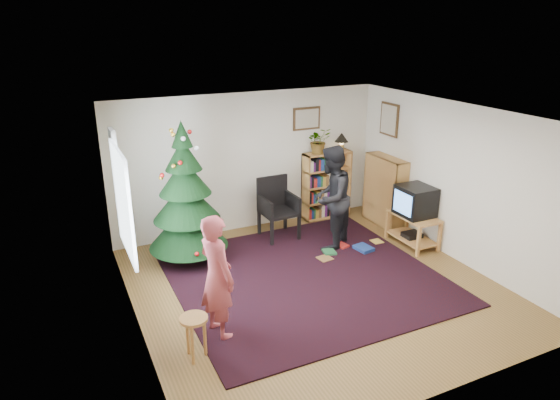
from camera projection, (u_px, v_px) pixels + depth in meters
name	position (u px, v px, depth m)	size (l,w,h in m)	color
floor	(315.00, 286.00, 7.28)	(5.00, 5.00, 0.00)	brown
ceiling	(319.00, 116.00, 6.42)	(5.00, 5.00, 0.00)	white
wall_back	(249.00, 162.00, 8.98)	(5.00, 0.02, 2.50)	silver
wall_front	(446.00, 291.00, 4.73)	(5.00, 0.02, 2.50)	silver
wall_left	(131.00, 239.00, 5.85)	(0.02, 5.00, 2.50)	silver
wall_right	(455.00, 183.00, 7.86)	(0.02, 5.00, 2.50)	silver
rug	(305.00, 277.00, 7.53)	(3.80, 3.60, 0.02)	black
window_pane	(123.00, 202.00, 6.28)	(0.04, 1.20, 1.40)	silver
curtain	(118.00, 186.00, 6.89)	(0.06, 0.35, 1.60)	silver
picture_back	(307.00, 119.00, 9.18)	(0.55, 0.03, 0.42)	#4C3319
picture_right	(389.00, 119.00, 9.09)	(0.03, 0.50, 0.60)	#4C3319
christmas_tree	(186.00, 204.00, 7.79)	(1.25, 1.25, 2.28)	#3F2816
bookshelf_back	(326.00, 184.00, 9.66)	(0.95, 0.30, 1.30)	#C48D46
bookshelf_right	(385.00, 190.00, 9.31)	(0.30, 0.95, 1.30)	#C48D46
tv_stand	(413.00, 227.00, 8.54)	(0.50, 0.90, 0.55)	#C48D46
crt_tv	(415.00, 201.00, 8.37)	(0.53, 0.58, 0.50)	black
armchair	(276.00, 205.00, 8.82)	(0.60, 0.60, 1.07)	black
stool	(194.00, 327.00, 5.62)	(0.32, 0.32, 0.54)	#C48D46
person_standing	(217.00, 277.00, 5.94)	(0.58, 0.38, 1.58)	#AD454F
person_by_chair	(331.00, 198.00, 8.27)	(0.86, 0.67, 1.76)	black
potted_plant	(319.00, 141.00, 9.28)	(0.44, 0.38, 0.49)	gray
table_lamp	(342.00, 139.00, 9.48)	(0.26, 0.26, 0.35)	#A57F33
floor_clutter	(348.00, 249.00, 8.39)	(1.35, 0.48, 0.08)	#A51E19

